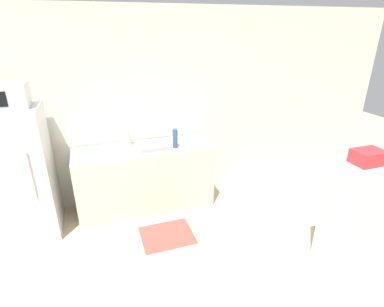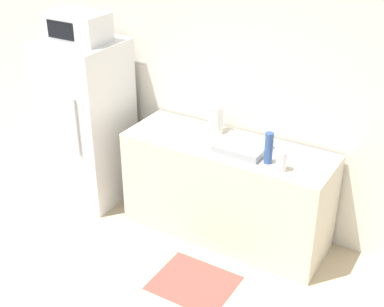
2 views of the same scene
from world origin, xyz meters
name	(u,v)px [view 1 (image 1 of 2)]	position (x,y,z in m)	size (l,w,h in m)	color
wall_back	(137,110)	(0.00, 3.14, 1.30)	(8.00, 0.06, 2.60)	silver
refrigerator	(20,174)	(-1.45, 2.70, 0.78)	(0.68, 0.68, 1.55)	silver
microwave	(0,96)	(-1.45, 2.70, 1.68)	(0.52, 0.33, 0.25)	white
counter	(145,178)	(-0.01, 2.78, 0.44)	(1.78, 0.60, 0.88)	beige
sink_basin	(154,145)	(0.14, 2.75, 0.91)	(0.39, 0.34, 0.06)	#9EA3A8
bottle_tall	(175,138)	(0.40, 2.66, 1.01)	(0.07, 0.07, 0.25)	#2D4C8C
bottle_short	(186,142)	(0.53, 2.60, 0.96)	(0.08, 0.08, 0.16)	silver
shelf_cabinet	(358,213)	(1.90, 1.07, 0.57)	(0.72, 0.33, 1.14)	silver
basket	(368,157)	(1.84, 1.07, 1.21)	(0.29, 0.21, 0.14)	red
paper_towel_roll	(125,137)	(-0.21, 2.94, 1.00)	(0.13, 0.13, 0.24)	white
kitchen_rug	(167,235)	(0.10, 2.05, 0.00)	(0.62, 0.53, 0.01)	#99473D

